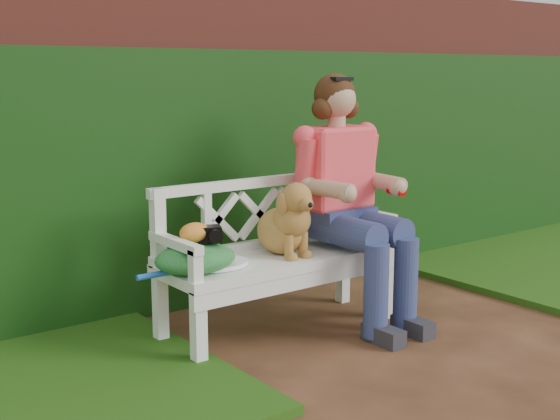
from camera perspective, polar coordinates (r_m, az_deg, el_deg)
ground at (r=4.35m, az=12.49°, el=-10.73°), size 60.00×60.00×0.00m
brick_wall at (r=5.49m, az=-2.36°, el=5.72°), size 10.00×0.30×2.20m
ivy_hedge at (r=5.34m, az=-0.99°, el=2.89°), size 10.00×0.18×1.70m
grass_right at (r=6.72m, az=19.98°, el=-3.33°), size 2.60×2.00×0.05m
garden_bench at (r=4.55m, az=0.00°, el=-6.33°), size 1.62×0.73×0.48m
seated_woman at (r=4.70m, az=4.71°, el=1.17°), size 0.68×0.91×1.60m
dog at (r=4.43m, az=0.38°, el=-0.57°), size 0.44×0.50×0.45m
tennis_racket at (r=4.20m, az=-5.23°, el=-4.16°), size 0.73×0.35×0.03m
green_bag at (r=4.11m, az=-6.47°, el=-3.63°), size 0.53×0.46×0.16m
camera_item at (r=4.12m, az=-5.45°, el=-1.82°), size 0.16×0.14×0.09m
baseball_glove at (r=4.10m, az=-6.52°, el=-1.73°), size 0.19×0.15×0.11m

